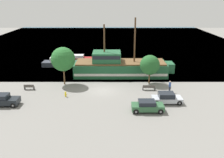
% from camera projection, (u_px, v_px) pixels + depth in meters
% --- Properties ---
extents(ground_plane, '(160.00, 160.00, 0.00)m').
position_uv_depth(ground_plane, '(102.00, 91.00, 38.24)').
color(ground_plane, gray).
extents(water_surface, '(80.00, 80.00, 0.00)m').
position_uv_depth(water_surface, '(107.00, 41.00, 79.99)').
color(water_surface, '#33566B').
rests_on(water_surface, ground).
extents(pirate_ship, '(17.78, 5.14, 10.33)m').
position_uv_depth(pirate_ship, '(119.00, 67.00, 45.14)').
color(pirate_ship, '#1E5633').
rests_on(pirate_ship, water_surface).
extents(moored_boat_dockside, '(7.33, 2.51, 1.91)m').
position_uv_depth(moored_boat_dockside, '(60.00, 63.00, 51.47)').
color(moored_boat_dockside, '#2D333D').
rests_on(moored_boat_dockside, water_surface).
extents(moored_boat_outer, '(7.00, 2.15, 1.62)m').
position_uv_depth(moored_boat_outer, '(79.00, 59.00, 54.56)').
color(moored_boat_outer, maroon).
rests_on(moored_boat_outer, water_surface).
extents(parked_car_curb_front, '(3.98, 1.82, 1.45)m').
position_uv_depth(parked_car_curb_front, '(147.00, 106.00, 31.09)').
color(parked_car_curb_front, '#2D5B38').
rests_on(parked_car_curb_front, ground_plane).
extents(parked_car_curb_rear, '(3.97, 1.91, 1.46)m').
position_uv_depth(parked_car_curb_rear, '(166.00, 98.00, 33.60)').
color(parked_car_curb_rear, '#B7BCC6').
rests_on(parked_car_curb_rear, ground_plane).
extents(fire_hydrant, '(0.42, 0.25, 0.76)m').
position_uv_depth(fire_hydrant, '(65.00, 94.00, 35.78)').
color(fire_hydrant, yellow).
rests_on(fire_hydrant, ground_plane).
extents(bench_promenade_east, '(1.95, 0.45, 0.85)m').
position_uv_depth(bench_promenade_east, '(149.00, 87.00, 38.26)').
color(bench_promenade_east, '#4C4742').
rests_on(bench_promenade_east, ground_plane).
extents(bench_promenade_west, '(1.55, 0.45, 0.85)m').
position_uv_depth(bench_promenade_west, '(29.00, 87.00, 38.49)').
color(bench_promenade_west, '#4C4742').
rests_on(bench_promenade_west, ground_plane).
extents(pedestrian_walking_near, '(0.32, 0.32, 1.79)m').
position_uv_depth(pedestrian_walking_near, '(170.00, 86.00, 37.34)').
color(pedestrian_walking_near, '#232838').
rests_on(pedestrian_walking_near, ground_plane).
extents(tree_row_east, '(3.85, 3.85, 6.14)m').
position_uv_depth(tree_row_east, '(63.00, 59.00, 39.73)').
color(tree_row_east, brown).
rests_on(tree_row_east, ground_plane).
extents(tree_row_mideast, '(3.21, 3.21, 4.77)m').
position_uv_depth(tree_row_mideast, '(150.00, 65.00, 40.40)').
color(tree_row_mideast, brown).
rests_on(tree_row_mideast, ground_plane).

